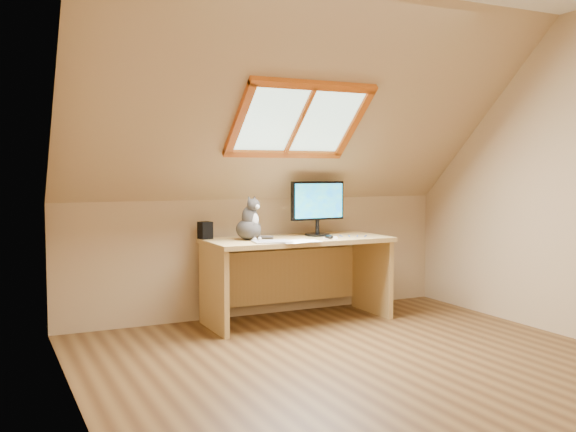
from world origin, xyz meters
TOP-DOWN VIEW (x-y plane):
  - ground at (0.00, 0.00)m, footprint 3.50×3.50m
  - room_shell at (0.00, -0.09)m, footprint 3.52×3.52m
  - desk at (0.16, 1.45)m, footprint 1.52×0.66m
  - monitor at (0.39, 1.45)m, footprint 0.50×0.21m
  - cat at (-0.26, 1.40)m, footprint 0.27×0.29m
  - desk_speaker at (-0.55, 1.63)m, footprint 0.11×0.11m
  - graphics_tablet at (-0.17, 1.16)m, footprint 0.31×0.25m
  - mouse at (0.35, 1.19)m, footprint 0.07×0.12m
  - papers at (0.12, 1.12)m, footprint 0.35×0.30m
  - cables at (0.54, 1.26)m, footprint 0.51×0.26m

SIDE VIEW (x-z plane):
  - ground at x=0.00m, z-range 0.00..0.00m
  - desk at x=0.16m, z-range 0.13..0.82m
  - papers at x=0.12m, z-range 0.69..0.70m
  - cables at x=0.54m, z-range 0.69..0.70m
  - graphics_tablet at x=-0.17m, z-range 0.69..0.70m
  - mouse at x=0.35m, z-range 0.69..0.73m
  - desk_speaker at x=-0.55m, z-range 0.69..0.83m
  - cat at x=-0.26m, z-range 0.64..1.00m
  - monitor at x=0.39m, z-range 0.73..1.19m
  - room_shell at x=0.00m, z-range 0.23..2.64m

